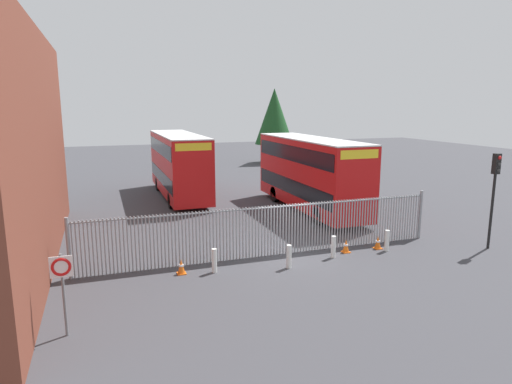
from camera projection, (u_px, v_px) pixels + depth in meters
ground_plane at (234, 213)px, 26.92m from camera, size 100.00×100.00×0.00m
palisade_fence at (268, 229)px, 19.00m from camera, size 15.87×0.14×2.35m
double_decker_bus_near_gate at (310, 171)px, 27.12m from camera, size 2.54×10.81×4.42m
double_decker_bus_behind_fence_left at (179, 163)px, 31.01m from camera, size 2.54×10.81×4.42m
bollard_near_left at (214, 261)px, 17.22m from camera, size 0.20×0.20×0.95m
bollard_center_front at (289, 257)px, 17.67m from camera, size 0.20×0.20×0.95m
bollard_near_right at (333, 247)px, 18.88m from camera, size 0.20×0.20×0.95m
bollard_far_right at (387, 241)px, 19.75m from camera, size 0.20×0.20×0.95m
traffic_cone_by_gate at (346, 246)px, 19.60m from camera, size 0.34×0.34×0.59m
traffic_cone_mid_forecourt at (378, 242)px, 20.10m from camera, size 0.34×0.34×0.59m
traffic_cone_near_kerb at (181, 267)px, 17.09m from camera, size 0.34×0.34×0.59m
speed_limit_sign_post at (62, 276)px, 12.19m from camera, size 0.60×0.14×2.40m
traffic_light_kerbside at (495, 183)px, 19.63m from camera, size 0.28×0.33×4.30m
tree_tall_back at (274, 116)px, 49.21m from camera, size 4.25×4.25×8.18m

